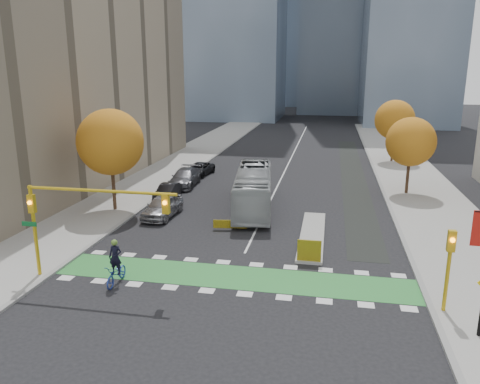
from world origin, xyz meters
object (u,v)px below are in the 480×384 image
at_px(parked_car_b, 168,192).
at_px(parked_car_a, 163,206).
at_px(parked_car_c, 185,178).
at_px(parked_car_d, 199,169).
at_px(traffic_signal_west, 76,209).
at_px(hazard_board, 309,251).
at_px(tree_west, 111,142).
at_px(tree_east_near, 411,142).
at_px(traffic_signal_east, 449,259).
at_px(cyclist, 116,269).
at_px(bus, 253,189).
at_px(tree_east_far, 395,120).

bearing_deg(parked_car_b, parked_car_a, -74.51).
distance_m(parked_car_c, parked_car_d, 5.00).
bearing_deg(parked_car_c, traffic_signal_west, -89.93).
relative_size(hazard_board, tree_west, 0.17).
height_order(tree_east_near, parked_car_b, tree_east_near).
relative_size(traffic_signal_east, parked_car_a, 0.82).
bearing_deg(cyclist, bus, 72.51).
bearing_deg(tree_east_near, tree_east_far, 88.21).
xyz_separation_m(bus, parked_car_a, (-6.56, -3.57, -0.82)).
bearing_deg(traffic_signal_west, parked_car_b, 93.65).
bearing_deg(tree_east_far, parked_car_a, -126.99).
relative_size(tree_east_far, cyclist, 3.06).
height_order(traffic_signal_west, bus, traffic_signal_west).
xyz_separation_m(hazard_board, traffic_signal_east, (6.50, -4.71, 1.93)).
relative_size(tree_west, traffic_signal_east, 2.01).
relative_size(cyclist, parked_car_a, 0.50).
distance_m(tree_east_near, tree_east_far, 16.01).
relative_size(tree_west, cyclist, 3.28).
bearing_deg(hazard_board, traffic_signal_west, -158.45).
bearing_deg(tree_east_near, parked_car_c, -177.96).
distance_m(tree_east_near, traffic_signal_east, 22.66).
relative_size(parked_car_a, parked_car_d, 1.04).
bearing_deg(cyclist, parked_car_c, 98.10).
bearing_deg(traffic_signal_east, parked_car_a, 147.05).
relative_size(tree_east_near, parked_car_a, 1.42).
bearing_deg(parked_car_b, tree_west, -124.87).
xyz_separation_m(cyclist, parked_car_d, (-3.07, 26.75, -0.17)).
bearing_deg(cyclist, tree_east_near, 51.51).
bearing_deg(tree_west, parked_car_b, 54.80).
xyz_separation_m(tree_west, tree_east_near, (24.00, 10.00, -0.75)).
relative_size(hazard_board, parked_car_b, 0.34).
bearing_deg(parked_car_a, parked_car_b, 107.62).
xyz_separation_m(traffic_signal_east, cyclist, (-16.43, 0.01, -1.90)).
bearing_deg(traffic_signal_east, traffic_signal_west, -179.99).
relative_size(cyclist, parked_car_d, 0.52).
distance_m(traffic_signal_west, cyclist, 3.77).
xyz_separation_m(tree_west, tree_east_far, (24.50, 26.00, -0.38)).
relative_size(cyclist, parked_car_c, 0.44).
relative_size(tree_east_near, parked_car_b, 1.73).
bearing_deg(parked_car_d, traffic_signal_west, -79.91).
bearing_deg(parked_car_b, traffic_signal_east, -40.35).
bearing_deg(bus, parked_car_a, -158.97).
bearing_deg(parked_car_d, cyclist, -75.65).
bearing_deg(tree_east_near, cyclist, -128.55).
distance_m(tree_east_far, bus, 27.10).
bearing_deg(parked_car_d, traffic_signal_east, -46.12).
height_order(hazard_board, parked_car_a, parked_car_a).
bearing_deg(tree_east_far, tree_west, -133.30).
distance_m(hazard_board, traffic_signal_east, 8.26).
bearing_deg(tree_west, tree_east_far, 46.70).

